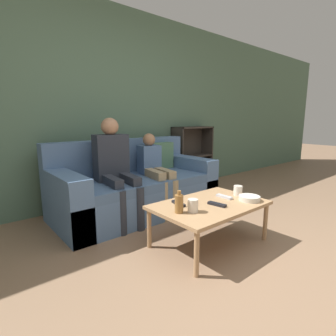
% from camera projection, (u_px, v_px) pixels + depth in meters
% --- Properties ---
extents(ground_plane, '(22.00, 22.00, 0.00)m').
position_uv_depth(ground_plane, '(268.00, 279.00, 1.89)').
color(ground_plane, '#84664C').
extents(wall_back, '(12.00, 0.06, 2.60)m').
position_uv_depth(wall_back, '(106.00, 106.00, 3.48)').
color(wall_back, '#4C6B56').
rests_on(wall_back, ground_plane).
extents(couch, '(1.94, 0.92, 0.88)m').
position_uv_depth(couch, '(136.00, 188.00, 3.22)').
color(couch, '#4C6B93').
rests_on(couch, ground_plane).
extents(bookshelf, '(0.72, 0.28, 1.01)m').
position_uv_depth(bookshelf, '(190.00, 164.00, 4.43)').
color(bookshelf, '#332D28').
rests_on(bookshelf, ground_plane).
extents(coffee_table, '(1.01, 0.66, 0.39)m').
position_uv_depth(coffee_table, '(210.00, 207.00, 2.37)').
color(coffee_table, '#A87F56').
rests_on(coffee_table, ground_plane).
extents(person_adult, '(0.39, 0.66, 1.15)m').
position_uv_depth(person_adult, '(114.00, 163.00, 2.87)').
color(person_adult, '#282D38').
rests_on(person_adult, ground_plane).
extents(person_child, '(0.33, 0.66, 0.96)m').
position_uv_depth(person_child, '(155.00, 168.00, 3.19)').
color(person_child, '#9E8966').
rests_on(person_child, ground_plane).
extents(cup_near, '(0.09, 0.09, 0.11)m').
position_uv_depth(cup_near, '(193.00, 206.00, 2.14)').
color(cup_near, silver).
rests_on(cup_near, coffee_table).
extents(cup_far, '(0.09, 0.09, 0.10)m').
position_uv_depth(cup_far, '(238.00, 191.00, 2.61)').
color(cup_far, silver).
rests_on(cup_far, coffee_table).
extents(tv_remote_0, '(0.07, 0.18, 0.02)m').
position_uv_depth(tv_remote_0, '(217.00, 204.00, 2.30)').
color(tv_remote_0, black).
rests_on(tv_remote_0, coffee_table).
extents(tv_remote_1, '(0.08, 0.18, 0.02)m').
position_uv_depth(tv_remote_1, '(178.00, 203.00, 2.33)').
color(tv_remote_1, black).
rests_on(tv_remote_1, coffee_table).
extents(tv_remote_2, '(0.05, 0.17, 0.02)m').
position_uv_depth(tv_remote_2, '(224.00, 197.00, 2.53)').
color(tv_remote_2, '#B7B7BC').
rests_on(tv_remote_2, coffee_table).
extents(snack_bowl, '(0.20, 0.20, 0.05)m').
position_uv_depth(snack_bowl, '(249.00, 198.00, 2.44)').
color(snack_bowl, beige).
rests_on(snack_bowl, coffee_table).
extents(bottle, '(0.07, 0.07, 0.18)m').
position_uv_depth(bottle, '(179.00, 203.00, 2.12)').
color(bottle, olive).
rests_on(bottle, coffee_table).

